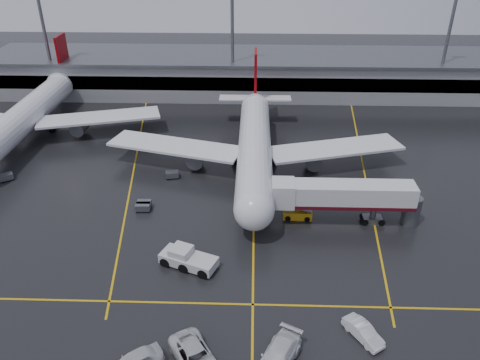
{
  "coord_description": "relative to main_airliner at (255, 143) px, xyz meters",
  "views": [
    {
      "loc": [
        -0.2,
        -59.4,
        36.39
      ],
      "look_at": [
        -2.0,
        -2.0,
        4.0
      ],
      "focal_mm": 35.33,
      "sensor_mm": 36.0,
      "label": 1
    }
  ],
  "objects": [
    {
      "name": "apron_line_left",
      "position": [
        -20.0,
        0.3,
        -4.2
      ],
      "size": [
        9.99,
        69.35,
        0.02
      ],
      "primitive_type": "cube",
      "rotation": [
        0.0,
        0.0,
        0.14
      ],
      "color": "gold",
      "rests_on": "ground"
    },
    {
      "name": "second_airliner",
      "position": [
        -42.0,
        12.0,
        0.0
      ],
      "size": [
        48.8,
        45.6,
        14.1
      ],
      "color": "silver",
      "rests_on": "ground"
    },
    {
      "name": "ground",
      "position": [
        0.0,
        -9.7,
        -4.21
      ],
      "size": [
        220.0,
        220.0,
        0.0
      ],
      "primitive_type": "plane",
      "color": "black",
      "rests_on": "ground"
    },
    {
      "name": "service_van_c",
      "position": [
        10.84,
        -35.84,
        -3.45
      ],
      "size": [
        3.88,
        4.76,
        1.53
      ],
      "primitive_type": "imported",
      "rotation": [
        0.0,
        0.0,
        0.58
      ],
      "color": "silver",
      "rests_on": "ground"
    },
    {
      "name": "light_mast_mid",
      "position": [
        -5.0,
        32.3,
        10.27
      ],
      "size": [
        3.0,
        1.2,
        25.45
      ],
      "color": "#595B60",
      "rests_on": "ground"
    },
    {
      "name": "pushback_tractor",
      "position": [
        -7.8,
        -25.45,
        -3.24
      ],
      "size": [
        7.3,
        5.08,
        2.42
      ],
      "color": "silver",
      "rests_on": "ground"
    },
    {
      "name": "belt_loader",
      "position": [
        5.98,
        -14.91,
        -3.6
      ],
      "size": [
        3.99,
        2.01,
        2.47
      ],
      "color": "gold",
      "rests_on": "ground"
    },
    {
      "name": "baggage_cart_c",
      "position": [
        -12.96,
        -4.25,
        -3.58
      ],
      "size": [
        2.21,
        1.66,
        1.12
      ],
      "color": "#595B60",
      "rests_on": "ground"
    },
    {
      "name": "service_van_b",
      "position": [
        2.31,
        -39.32,
        -3.24
      ],
      "size": [
        5.46,
        7.17,
        1.94
      ],
      "primitive_type": "imported",
      "rotation": [
        0.0,
        0.0,
        -0.47
      ],
      "color": "silver",
      "rests_on": "ground"
    },
    {
      "name": "light_mast_left",
      "position": [
        -45.0,
        32.3,
        10.27
      ],
      "size": [
        3.0,
        1.2,
        25.45
      ],
      "color": "#595B60",
      "rests_on": "ground"
    },
    {
      "name": "baggage_cart_e",
      "position": [
        -38.79,
        -5.85,
        -3.58
      ],
      "size": [
        2.38,
        2.21,
        1.12
      ],
      "color": "#595B60",
      "rests_on": "ground"
    },
    {
      "name": "apron_line_centre",
      "position": [
        0.0,
        -9.7,
        -4.2
      ],
      "size": [
        0.25,
        90.0,
        0.02
      ],
      "primitive_type": "cube",
      "color": "gold",
      "rests_on": "ground"
    },
    {
      "name": "baggage_cart_b",
      "position": [
        -15.57,
        -13.81,
        -3.58
      ],
      "size": [
        2.07,
        1.41,
        1.12
      ],
      "color": "#595B60",
      "rests_on": "ground"
    },
    {
      "name": "apron_line_right",
      "position": [
        18.0,
        0.3,
        -4.2
      ],
      "size": [
        7.57,
        69.64,
        0.02
      ],
      "primitive_type": "cube",
      "rotation": [
        0.0,
        0.0,
        -0.1
      ],
      "color": "gold",
      "rests_on": "ground"
    },
    {
      "name": "main_airliner",
      "position": [
        0.0,
        0.0,
        0.0
      ],
      "size": [
        48.8,
        45.6,
        14.1
      ],
      "color": "silver",
      "rests_on": "ground"
    },
    {
      "name": "service_van_a",
      "position": [
        -5.19,
        -39.59,
        -3.26
      ],
      "size": [
        6.21,
        7.44,
        1.89
      ],
      "primitive_type": "imported",
      "rotation": [
        0.0,
        0.0,
        0.55
      ],
      "color": "silver",
      "rests_on": "ground"
    },
    {
      "name": "apron_line_stop",
      "position": [
        0.0,
        -31.7,
        -4.2
      ],
      "size": [
        60.0,
        0.25,
        0.02
      ],
      "primitive_type": "cube",
      "color": "gold",
      "rests_on": "ground"
    },
    {
      "name": "terminal",
      "position": [
        0.0,
        38.23,
        0.11
      ],
      "size": [
        122.0,
        19.0,
        8.6
      ],
      "color": "gray",
      "rests_on": "ground"
    },
    {
      "name": "jet_bridge",
      "position": [
        11.87,
        -15.7,
        -0.28
      ],
      "size": [
        19.9,
        3.4,
        6.05
      ],
      "color": "silver",
      "rests_on": "ground"
    },
    {
      "name": "baggage_cart_a",
      "position": [
        -15.56,
        -13.11,
        -3.58
      ],
      "size": [
        2.01,
        1.32,
        1.12
      ],
      "color": "#595B60",
      "rests_on": "ground"
    },
    {
      "name": "light_mast_right",
      "position": [
        40.0,
        32.3,
        10.27
      ],
      "size": [
        3.0,
        1.2,
        25.45
      ],
      "color": "#595B60",
      "rests_on": "ground"
    }
  ]
}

